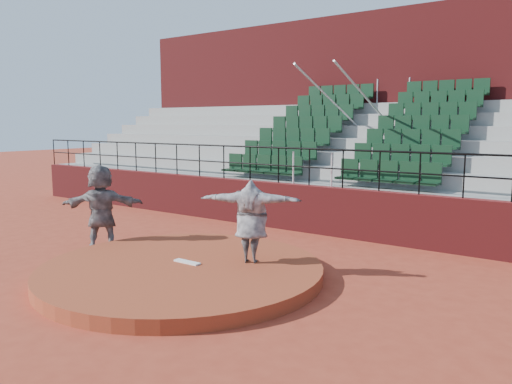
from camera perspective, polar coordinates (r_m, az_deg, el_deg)
ground at (r=10.03m, az=-8.45°, el=-9.57°), size 90.00×90.00×0.00m
pitchers_mound at (r=9.99m, az=-8.46°, el=-8.89°), size 5.50×5.50×0.25m
pitching_rubber at (r=10.06m, az=-7.88°, el=-7.93°), size 0.60×0.15×0.03m
boundary_wall at (r=13.81m, az=6.04°, el=-1.92°), size 24.00×0.30×1.30m
wall_railing at (r=13.64m, az=6.13°, el=3.80°), size 24.04×0.05×1.03m
seating_deck at (r=16.95m, az=12.18°, el=2.44°), size 24.00×5.97×4.63m
press_box_facade at (r=20.58m, az=16.79°, el=9.13°), size 24.00×3.00×7.10m
pitcher at (r=9.85m, az=-0.56°, el=-3.36°), size 2.08×1.28×1.64m
fielder at (r=12.34m, az=-17.25°, el=-1.67°), size 1.82×1.69×2.04m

